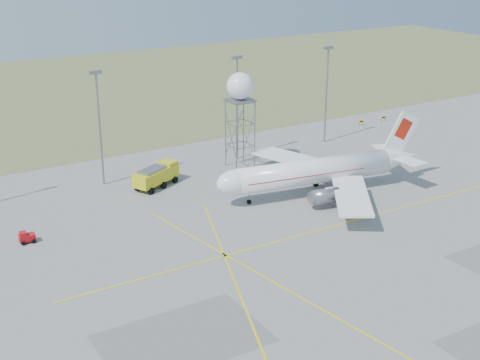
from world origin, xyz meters
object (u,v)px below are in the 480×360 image
radar_tower (240,115)px  baggage_tug (27,238)px  airliner_main (317,171)px  fire_truck (157,176)px

radar_tower → baggage_tug: radar_tower is taller
airliner_main → radar_tower: bearing=-69.3°
radar_tower → baggage_tug: 46.84m
radar_tower → baggage_tug: size_ratio=7.80×
fire_truck → baggage_tug: size_ratio=4.19×
fire_truck → baggage_tug: bearing=177.0°
radar_tower → fire_truck: radar_tower is taller
airliner_main → radar_tower: radar_tower is taller
airliner_main → fire_truck: bearing=-29.6°
radar_tower → airliner_main: bearing=-78.5°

